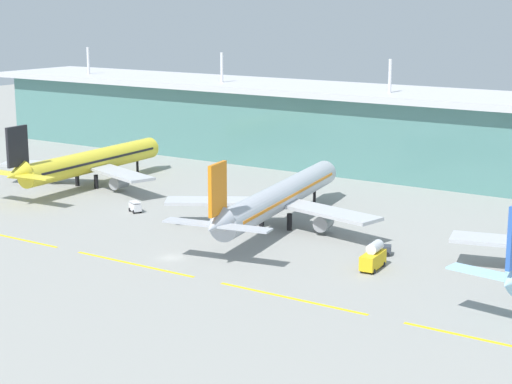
% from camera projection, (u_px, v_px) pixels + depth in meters
% --- Properties ---
extents(ground_plane, '(600.00, 600.00, 0.00)m').
position_uv_depth(ground_plane, '(171.00, 258.00, 164.93)').
color(ground_plane, gray).
extents(terminal_building, '(288.00, 34.00, 32.20)m').
position_uv_depth(terminal_building, '(397.00, 132.00, 243.06)').
color(terminal_building, slate).
rests_on(terminal_building, ground).
extents(airliner_near, '(48.70, 59.76, 18.90)m').
position_uv_depth(airliner_near, '(90.00, 162.00, 227.20)').
color(airliner_near, yellow).
rests_on(airliner_near, ground).
extents(airliner_middle, '(47.99, 67.89, 18.90)m').
position_uv_depth(airliner_middle, '(278.00, 198.00, 185.95)').
color(airliner_middle, '#ADB2BC').
rests_on(airliner_middle, ground).
extents(taxiway_stripe_mid_west, '(28.00, 0.70, 0.04)m').
position_uv_depth(taxiway_stripe_mid_west, '(9.00, 237.00, 179.34)').
color(taxiway_stripe_mid_west, yellow).
rests_on(taxiway_stripe_mid_west, ground).
extents(taxiway_stripe_centre, '(28.00, 0.70, 0.04)m').
position_uv_depth(taxiway_stripe_centre, '(134.00, 264.00, 160.85)').
color(taxiway_stripe_centre, yellow).
rests_on(taxiway_stripe_centre, ground).
extents(taxiway_stripe_mid_east, '(28.00, 0.70, 0.04)m').
position_uv_depth(taxiway_stripe_mid_east, '(291.00, 298.00, 142.36)').
color(taxiway_stripe_mid_east, yellow).
rests_on(taxiway_stripe_mid_east, ground).
extents(taxiway_stripe_east, '(28.00, 0.70, 0.04)m').
position_uv_depth(taxiway_stripe_east, '(495.00, 343.00, 123.87)').
color(taxiway_stripe_east, yellow).
rests_on(taxiway_stripe_east, ground).
extents(pushback_tug, '(4.98, 3.90, 1.85)m').
position_uv_depth(pushback_tug, '(379.00, 249.00, 166.63)').
color(pushback_tug, '#333842').
rests_on(pushback_tug, ground).
extents(baggage_cart, '(4.02, 3.31, 2.48)m').
position_uv_depth(baggage_cart, '(135.00, 207.00, 200.17)').
color(baggage_cart, silver).
rests_on(baggage_cart, ground).
extents(fuel_truck, '(3.29, 7.42, 4.95)m').
position_uv_depth(fuel_truck, '(373.00, 257.00, 157.51)').
color(fuel_truck, gold).
rests_on(fuel_truck, ground).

